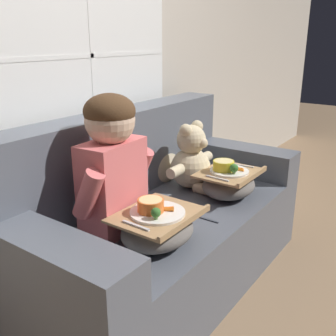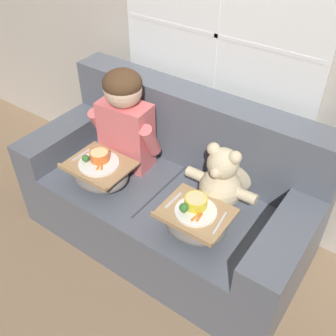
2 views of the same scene
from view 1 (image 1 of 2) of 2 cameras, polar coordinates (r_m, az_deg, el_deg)
ground_plane at (r=2.43m, az=-0.38°, el=-15.87°), size 14.00×14.00×0.00m
wall_back_with_window at (r=2.38m, az=-11.90°, el=16.36°), size 8.00×0.08×2.60m
couch at (r=2.29m, az=-1.74°, el=-8.02°), size 1.83×0.89×0.97m
throw_pillow_behind_child at (r=2.07m, az=-12.16°, el=-3.12°), size 0.33×0.16×0.34m
throw_pillow_behind_teddy at (r=2.56m, az=-0.65°, el=1.55°), size 0.33×0.16×0.34m
child_figure at (r=1.85m, az=-8.15°, el=1.44°), size 0.48×0.24×0.67m
teddy_bear at (r=2.43m, az=3.45°, el=1.13°), size 0.45×0.31×0.42m
lap_tray_child at (r=1.80m, az=-1.54°, el=-8.57°), size 0.39×0.32×0.22m
lap_tray_teddy at (r=2.34m, az=8.78°, el=-2.09°), size 0.37×0.31×0.22m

